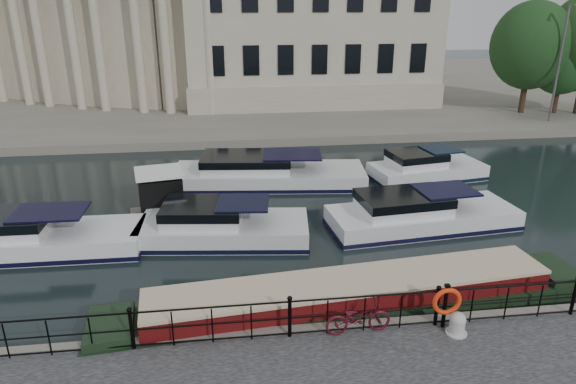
% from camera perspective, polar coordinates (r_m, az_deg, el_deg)
% --- Properties ---
extents(ground_plane, '(160.00, 160.00, 0.00)m').
position_cam_1_polar(ground_plane, '(16.20, -0.87, -12.58)').
color(ground_plane, black).
rests_on(ground_plane, ground).
extents(far_bank, '(120.00, 42.00, 0.55)m').
position_cam_1_polar(far_bank, '(53.19, -5.73, 11.27)').
color(far_bank, '#6B665B').
rests_on(far_bank, ground_plane).
extents(railing, '(24.14, 0.14, 1.22)m').
position_cam_1_polar(railing, '(13.68, 0.19, -13.51)').
color(railing, black).
rests_on(railing, near_quay).
extents(civic_building, '(53.55, 31.84, 16.85)m').
position_cam_1_polar(civic_building, '(48.21, -7.09, 18.35)').
color(civic_building, '#ADA38C').
rests_on(civic_building, far_bank).
extents(bicycle, '(1.81, 0.73, 0.93)m').
position_cam_1_polar(bicycle, '(14.04, 7.81, -13.64)').
color(bicycle, '#4E0D1B').
rests_on(bicycle, near_quay).
extents(mooring_bollard, '(0.57, 0.57, 0.64)m').
position_cam_1_polar(mooring_bollard, '(14.68, 18.30, -13.72)').
color(mooring_bollard, '#B6B6B2').
rests_on(mooring_bollard, near_quay).
extents(life_ring_post, '(0.80, 0.21, 1.31)m').
position_cam_1_polar(life_ring_post, '(14.50, 17.22, -11.59)').
color(life_ring_post, black).
rests_on(life_ring_post, near_quay).
extents(narrowboat, '(15.21, 3.49, 1.55)m').
position_cam_1_polar(narrowboat, '(15.76, 7.01, -12.24)').
color(narrowboat, black).
rests_on(narrowboat, ground_plane).
extents(harbour_hut, '(3.00, 2.65, 2.16)m').
position_cam_1_polar(harbour_hut, '(22.61, -13.95, -0.49)').
color(harbour_hut, '#6B665B').
rests_on(harbour_hut, ground_plane).
extents(cabin_cruisers, '(25.44, 10.09, 1.99)m').
position_cam_1_polar(cabin_cruisers, '(22.78, -2.12, -1.29)').
color(cabin_cruisers, white).
rests_on(cabin_cruisers, ground_plane).
extents(trees, '(10.18, 7.05, 8.99)m').
position_cam_1_polar(trees, '(44.69, 28.51, 13.81)').
color(trees, black).
rests_on(trees, far_bank).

